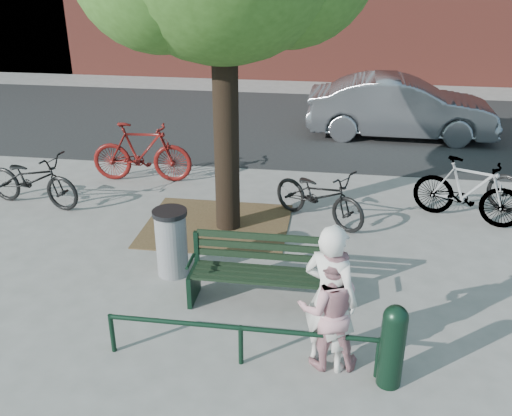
% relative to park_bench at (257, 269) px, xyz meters
% --- Properties ---
extents(ground, '(90.00, 90.00, 0.00)m').
position_rel_park_bench_xyz_m(ground, '(0.00, -0.08, -0.48)').
color(ground, gray).
rests_on(ground, ground).
extents(dirt_pit, '(2.40, 2.00, 0.02)m').
position_rel_park_bench_xyz_m(dirt_pit, '(-1.00, 2.12, -0.47)').
color(dirt_pit, brown).
rests_on(dirt_pit, ground).
extents(road, '(40.00, 7.00, 0.01)m').
position_rel_park_bench_xyz_m(road, '(0.00, 8.42, -0.47)').
color(road, black).
rests_on(road, ground).
extents(park_bench, '(1.74, 0.54, 0.97)m').
position_rel_park_bench_xyz_m(park_bench, '(0.00, 0.00, 0.00)').
color(park_bench, black).
rests_on(park_bench, ground).
extents(guard_railing, '(3.06, 0.06, 0.51)m').
position_rel_park_bench_xyz_m(guard_railing, '(0.00, -1.28, -0.08)').
color(guard_railing, black).
rests_on(guard_railing, ground).
extents(person_left, '(0.75, 0.66, 1.73)m').
position_rel_park_bench_xyz_m(person_left, '(0.95, -1.13, 0.39)').
color(person_left, beige).
rests_on(person_left, ground).
extents(person_right, '(0.76, 0.63, 1.44)m').
position_rel_park_bench_xyz_m(person_right, '(0.95, -1.13, 0.24)').
color(person_right, '#B77E85').
rests_on(person_right, ground).
extents(bollard, '(0.26, 0.26, 0.98)m').
position_rel_park_bench_xyz_m(bollard, '(1.62, -1.37, 0.05)').
color(bollard, black).
rests_on(bollard, ground).
extents(litter_bin, '(0.49, 0.49, 1.00)m').
position_rel_park_bench_xyz_m(litter_bin, '(-1.30, 0.52, 0.03)').
color(litter_bin, gray).
rests_on(litter_bin, ground).
extents(bicycle_a, '(2.00, 1.03, 1.00)m').
position_rel_park_bench_xyz_m(bicycle_a, '(-4.45, 2.50, 0.02)').
color(bicycle_a, black).
rests_on(bicycle_a, ground).
extents(bicycle_b, '(2.03, 0.69, 1.20)m').
position_rel_park_bench_xyz_m(bicycle_b, '(-2.89, 3.94, 0.12)').
color(bicycle_b, '#530E0B').
rests_on(bicycle_b, ground).
extents(bicycle_c, '(1.87, 1.56, 0.96)m').
position_rel_park_bench_xyz_m(bicycle_c, '(0.69, 2.57, 0.00)').
color(bicycle_c, black).
rests_on(bicycle_c, ground).
extents(bicycle_d, '(1.89, 1.19, 1.10)m').
position_rel_park_bench_xyz_m(bicycle_d, '(3.17, 2.98, 0.07)').
color(bicycle_d, gray).
rests_on(bicycle_d, ground).
extents(parked_car, '(4.53, 1.65, 1.48)m').
position_rel_park_bench_xyz_m(parked_car, '(2.43, 7.73, 0.26)').
color(parked_car, slate).
rests_on(parked_car, ground).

